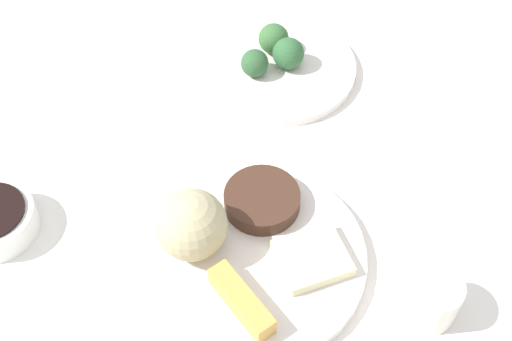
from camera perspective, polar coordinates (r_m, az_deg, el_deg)
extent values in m
cube|color=white|center=(0.83, -2.78, -5.94)|extent=(2.20, 2.20, 0.02)
cylinder|color=white|center=(0.80, -0.31, -7.27)|extent=(0.27, 0.27, 0.02)
sphere|color=tan|center=(0.77, -5.48, -4.57)|extent=(0.08, 0.08, 0.08)
cube|color=gold|center=(0.75, -1.24, -10.92)|extent=(0.10, 0.04, 0.03)
cube|color=beige|center=(0.78, 4.77, -7.38)|extent=(0.10, 0.10, 0.02)
cylinder|color=#41281C|center=(0.82, 0.51, -2.48)|extent=(0.09, 0.09, 0.02)
cylinder|color=white|center=(1.01, 1.95, 8.65)|extent=(0.23, 0.23, 0.01)
sphere|color=#386535|center=(1.01, 1.49, 11.04)|extent=(0.04, 0.04, 0.04)
sphere|color=#2F5932|center=(0.97, -0.11, 9.03)|extent=(0.04, 0.04, 0.04)
sphere|color=#2F6036|center=(0.99, 2.74, 9.82)|extent=(0.05, 0.05, 0.05)
cylinder|color=white|center=(0.77, 14.56, -10.39)|extent=(0.06, 0.06, 0.06)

